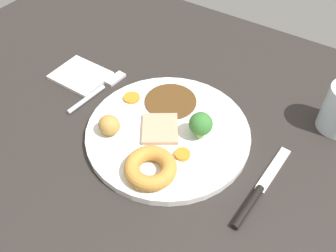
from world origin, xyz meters
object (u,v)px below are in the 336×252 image
Objects in this scene: dinner_plate at (168,132)px; meat_slice_main at (160,129)px; roast_potato_left at (109,125)px; broccoli_floret at (202,123)px; carrot_coin_back at (183,154)px; fork at (99,90)px; folded_napkin at (81,76)px; yorkshire_pudding at (150,168)px; knife at (258,192)px; carrot_coin_front at (132,98)px.

dinner_plate is 1.79cm from meat_slice_main.
roast_potato_left is 0.79× the size of broccoli_floret.
carrot_coin_back is 0.52× the size of broccoli_floret.
roast_potato_left is 13.15cm from fork.
carrot_coin_back is 30.67cm from folded_napkin.
meat_slice_main is at bearing 114.78° from yorkshire_pudding.
broccoli_floret reaches higher than yorkshire_pudding.
yorkshire_pudding is 11.58cm from roast_potato_left.
folded_napkin is (-23.44, 4.43, -1.40)cm from meat_slice_main.
roast_potato_left is at bearing 100.53° from knife.
yorkshire_pudding is at bearing -73.39° from dinner_plate.
fork is 0.83× the size of knife.
knife is at bearing -5.02° from meat_slice_main.
broccoli_floret is at bearing -2.36° from folded_napkin.
carrot_coin_front is 29.56cm from knife.
dinner_plate is at bearing -156.68° from broccoli_floret.
carrot_coin_front is at bearing 157.35° from carrot_coin_back.
carrot_coin_front is at bearing 177.69° from broccoli_floret.
fork is 1.39× the size of folded_napkin.
fork is (-7.86, -0.84, -1.27)cm from carrot_coin_front.
broccoli_floret is 30.23cm from folded_napkin.
yorkshire_pudding is 0.56× the size of fork.
carrot_coin_front is at bearing 137.00° from yorkshire_pudding.
yorkshire_pudding reaches higher than carrot_coin_front.
dinner_plate is at bearing 35.96° from roast_potato_left.
yorkshire_pudding is at bearing -113.87° from fork.
yorkshire_pudding is 24.04cm from fork.
meat_slice_main is 0.46× the size of fork.
fork is at bearing 166.41° from carrot_coin_back.
dinner_plate is 3.46× the size of yorkshire_pudding.
dinner_plate is at bearing 85.32° from knife.
roast_potato_left is (-8.32, -6.04, 2.46)cm from dinner_plate.
carrot_coin_front is 0.17× the size of knife.
meat_slice_main reaches higher than dinner_plate.
knife reaches higher than folded_napkin.
carrot_coin_back is (2.46, 5.76, -0.94)cm from yorkshire_pudding.
roast_potato_left is at bearing -30.58° from folded_napkin.
dinner_plate is at bearing 145.84° from carrot_coin_back.
roast_potato_left is 1.51× the size of carrot_coin_back.
carrot_coin_front reaches higher than dinner_plate.
knife is at bearing -8.12° from folded_napkin.
carrot_coin_back is 13.48cm from knife.
yorkshire_pudding is at bearing -113.12° from carrot_coin_back.
carrot_coin_back is (13.56, 2.48, -1.43)cm from roast_potato_left.
knife is (18.62, -2.60, -0.25)cm from dinner_plate.
broccoli_floret is 0.33× the size of fork.
carrot_coin_back is 24.20cm from fork.
broccoli_floret is at bearing 26.06° from meat_slice_main.
roast_potato_left is 16.10cm from broccoli_floret.
meat_slice_main is 17.44cm from fork.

